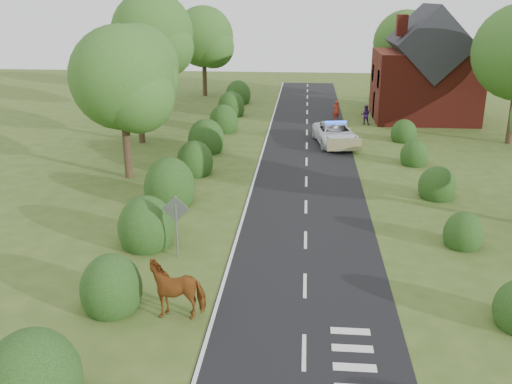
# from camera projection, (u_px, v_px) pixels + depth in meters

# --- Properties ---
(ground) EXTENTS (120.00, 120.00, 0.00)m
(ground) POSITION_uv_depth(u_px,v_px,m) (305.00, 286.00, 20.15)
(ground) COLOR #3C541D
(road) EXTENTS (6.00, 70.00, 0.02)m
(road) POSITION_uv_depth(u_px,v_px,m) (306.00, 166.00, 34.27)
(road) COLOR black
(road) RESTS_ON ground
(road_markings) EXTENTS (4.96, 70.00, 0.01)m
(road_markings) POSITION_uv_depth(u_px,v_px,m) (278.00, 176.00, 32.45)
(road_markings) COLOR white
(road_markings) RESTS_ON road
(hedgerow_left) EXTENTS (2.75, 50.41, 3.00)m
(hedgerow_left) POSITION_uv_depth(u_px,v_px,m) (188.00, 168.00, 31.45)
(hedgerow_left) COLOR black
(hedgerow_left) RESTS_ON ground
(hedgerow_right) EXTENTS (2.10, 45.78, 2.10)m
(hedgerow_right) POSITION_uv_depth(u_px,v_px,m) (432.00, 180.00, 29.98)
(hedgerow_right) COLOR black
(hedgerow_right) RESTS_ON ground
(tree_left_a) EXTENTS (5.74, 5.60, 8.38)m
(tree_left_a) POSITION_uv_depth(u_px,v_px,m) (126.00, 83.00, 30.38)
(tree_left_a) COLOR #332316
(tree_left_a) RESTS_ON ground
(tree_left_b) EXTENTS (5.74, 5.60, 8.07)m
(tree_left_b) POSITION_uv_depth(u_px,v_px,m) (140.00, 70.00, 38.14)
(tree_left_b) COLOR #332316
(tree_left_b) RESTS_ON ground
(tree_left_c) EXTENTS (6.97, 6.80, 10.22)m
(tree_left_c) POSITION_uv_depth(u_px,v_px,m) (156.00, 37.00, 47.16)
(tree_left_c) COLOR #332316
(tree_left_c) RESTS_ON ground
(tree_left_d) EXTENTS (6.15, 6.00, 8.89)m
(tree_left_d) POSITION_uv_depth(u_px,v_px,m) (206.00, 39.00, 56.69)
(tree_left_d) COLOR #332316
(tree_left_d) RESTS_ON ground
(tree_right_c) EXTENTS (6.15, 6.00, 8.58)m
(tree_right_c) POSITION_uv_depth(u_px,v_px,m) (408.00, 45.00, 53.29)
(tree_right_c) COLOR #332316
(tree_right_c) RESTS_ON ground
(road_sign) EXTENTS (1.06, 0.08, 2.53)m
(road_sign) POSITION_uv_depth(u_px,v_px,m) (176.00, 217.00, 21.90)
(road_sign) COLOR gray
(road_sign) RESTS_ON ground
(house) EXTENTS (8.00, 7.40, 9.17)m
(house) POSITION_uv_depth(u_px,v_px,m) (425.00, 73.00, 46.38)
(house) COLOR maroon
(house) RESTS_ON ground
(cow) EXTENTS (2.28, 1.38, 1.53)m
(cow) POSITION_uv_depth(u_px,v_px,m) (178.00, 291.00, 18.25)
(cow) COLOR brown
(cow) RESTS_ON ground
(police_van) EXTENTS (3.33, 5.73, 1.64)m
(police_van) POSITION_uv_depth(u_px,v_px,m) (335.00, 134.00, 39.10)
(police_van) COLOR white
(police_van) RESTS_ON ground
(pedestrian_red) EXTENTS (0.70, 0.58, 1.65)m
(pedestrian_red) POSITION_uv_depth(u_px,v_px,m) (336.00, 111.00, 46.68)
(pedestrian_red) COLOR #AC2B19
(pedestrian_red) RESTS_ON ground
(pedestrian_purple) EXTENTS (0.82, 0.68, 1.55)m
(pedestrian_purple) POSITION_uv_depth(u_px,v_px,m) (365.00, 115.00, 45.27)
(pedestrian_purple) COLOR #3B1B63
(pedestrian_purple) RESTS_ON ground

